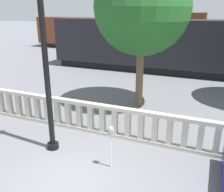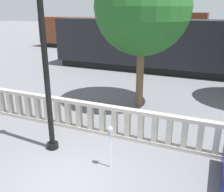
{
  "view_description": "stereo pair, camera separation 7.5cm",
  "coord_description": "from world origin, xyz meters",
  "views": [
    {
      "loc": [
        3.48,
        -5.03,
        4.69
      ],
      "look_at": [
        -0.28,
        4.01,
        1.27
      ],
      "focal_mm": 40.0,
      "sensor_mm": 36.0,
      "label": 1
    },
    {
      "loc": [
        3.54,
        -5.0,
        4.69
      ],
      "look_at": [
        -0.28,
        4.01,
        1.27
      ],
      "focal_mm": 40.0,
      "sensor_mm": 36.0,
      "label": 2
    }
  ],
  "objects": [
    {
      "name": "lamppost",
      "position": [
        -1.45,
        1.36,
        2.9
      ],
      "size": [
        0.41,
        0.41,
        5.98
      ],
      "color": "black",
      "rests_on": "ground"
    },
    {
      "name": "balustrade",
      "position": [
        -0.0,
        3.01,
        0.63
      ],
      "size": [
        16.81,
        0.24,
        1.25
      ],
      "color": "#BCB5A8",
      "rests_on": "ground"
    },
    {
      "name": "tree_right",
      "position": [
        0.14,
        6.56,
        4.78
      ],
      "size": [
        4.44,
        4.44,
        7.01
      ],
      "color": "brown",
      "rests_on": "ground"
    },
    {
      "name": "ground_plane",
      "position": [
        0.0,
        0.0,
        0.0
      ],
      "size": [
        160.0,
        160.0,
        0.0
      ],
      "primitive_type": "plane",
      "color": "slate"
    },
    {
      "name": "parking_meter",
      "position": [
        0.9,
        1.12,
        1.12
      ],
      "size": [
        0.16,
        0.16,
        1.41
      ],
      "color": "silver",
      "rests_on": "ground"
    },
    {
      "name": "train_far",
      "position": [
        -7.66,
        22.99,
        1.98
      ],
      "size": [
        20.07,
        2.85,
        4.36
      ],
      "color": "black",
      "rests_on": "ground"
    }
  ]
}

